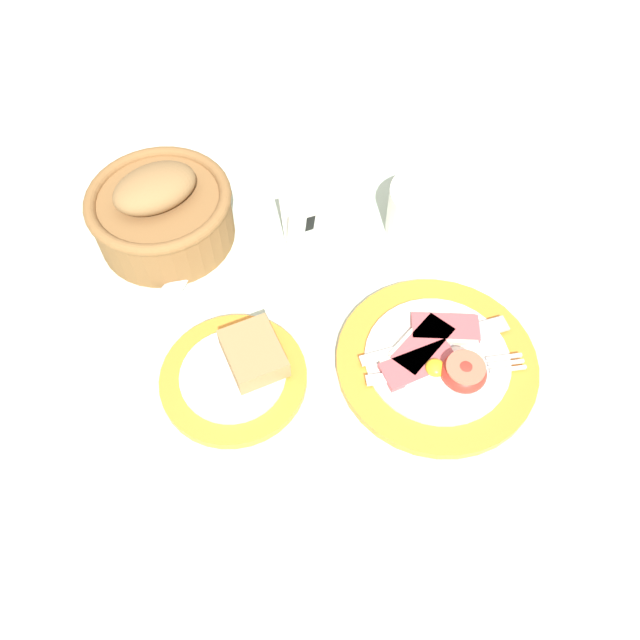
# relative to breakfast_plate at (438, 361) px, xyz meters

# --- Properties ---
(ground_plane) EXTENTS (3.00, 3.00, 0.00)m
(ground_plane) POSITION_rel_breakfast_plate_xyz_m (-0.12, 0.01, -0.01)
(ground_plane) COLOR #B7CCB7
(breakfast_plate) EXTENTS (0.24, 0.24, 0.04)m
(breakfast_plate) POSITION_rel_breakfast_plate_xyz_m (0.00, 0.00, 0.00)
(breakfast_plate) COLOR orange
(breakfast_plate) RESTS_ON ground_plane
(bread_plate) EXTENTS (0.17, 0.17, 0.04)m
(bread_plate) POSITION_rel_breakfast_plate_xyz_m (-0.23, 0.05, 0.00)
(bread_plate) COLOR orange
(bread_plate) RESTS_ON ground_plane
(sugar_cup) EXTENTS (0.10, 0.10, 0.07)m
(sugar_cup) POSITION_rel_breakfast_plate_xyz_m (0.06, 0.20, 0.03)
(sugar_cup) COLOR white
(sugar_cup) RESTS_ON ground_plane
(bread_basket) EXTENTS (0.19, 0.19, 0.11)m
(bread_basket) POSITION_rel_breakfast_plate_xyz_m (-0.27, 0.30, 0.04)
(bread_basket) COLOR brown
(bread_basket) RESTS_ON ground_plane
(number_card) EXTENTS (0.06, 0.05, 0.07)m
(number_card) POSITION_rel_breakfast_plate_xyz_m (-0.09, 0.24, 0.03)
(number_card) COLOR white
(number_card) RESTS_ON ground_plane
(teaspoon_by_saucer) EXTENTS (0.15, 0.14, 0.01)m
(teaspoon_by_saucer) POSITION_rel_breakfast_plate_xyz_m (-0.30, 0.18, -0.01)
(teaspoon_by_saucer) COLOR silver
(teaspoon_by_saucer) RESTS_ON ground_plane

